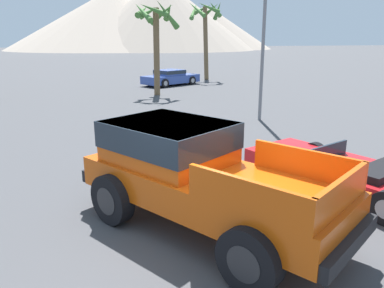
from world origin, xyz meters
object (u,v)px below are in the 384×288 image
Objects in this scene: orange_pickup_truck at (193,169)px; red_convertible_car at (345,174)px; palm_tree_tall at (206,21)px; palm_tree_short at (156,25)px; parked_car_blue at (171,77)px.

red_convertible_car is (3.77, 0.49, -0.67)m from orange_pickup_truck.
palm_tree_short is (-5.72, -7.65, -0.62)m from palm_tree_tall.
orange_pickup_truck reaches higher than parked_car_blue.
palm_tree_tall is (8.52, 24.19, 3.70)m from orange_pickup_truck.
palm_tree_tall is 9.57m from palm_tree_short.
palm_tree_tall is at bearing 101.05° from parked_car_blue.
palm_tree_short reaches higher than red_convertible_car.
palm_tree_short is at bearing -126.78° from palm_tree_tall.
orange_pickup_truck is at bearing 167.43° from red_convertible_car.
red_convertible_car is at bearing -86.55° from palm_tree_short.
palm_tree_short reaches higher than parked_car_blue.
parked_car_blue is 6.34m from palm_tree_tall.
orange_pickup_truck is 17.06m from palm_tree_short.
orange_pickup_truck is 0.84× the size of palm_tree_tall.
palm_tree_short is (2.80, 16.54, 3.08)m from orange_pickup_truck.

